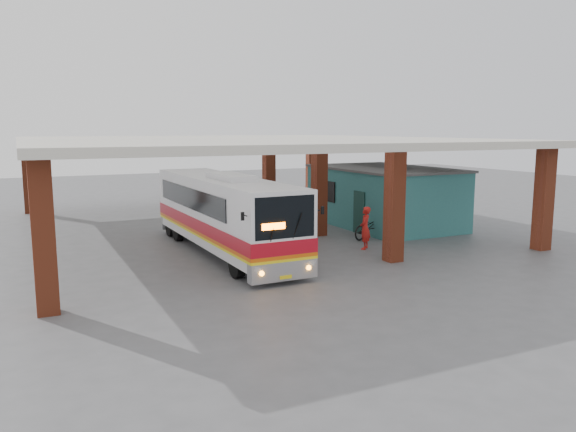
# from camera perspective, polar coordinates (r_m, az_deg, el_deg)

# --- Properties ---
(ground) EXTENTS (90.00, 90.00, 0.00)m
(ground) POSITION_cam_1_polar(r_m,az_deg,el_deg) (23.41, 0.25, -3.80)
(ground) COLOR #515154
(ground) RESTS_ON ground
(brick_columns) EXTENTS (20.10, 21.60, 4.35)m
(brick_columns) POSITION_cam_1_polar(r_m,az_deg,el_deg) (28.13, -1.59, 2.83)
(brick_columns) COLOR #953B20
(brick_columns) RESTS_ON ground
(canopy_roof) EXTENTS (21.00, 23.00, 0.30)m
(canopy_roof) POSITION_cam_1_polar(r_m,az_deg,el_deg) (29.01, -4.52, 7.59)
(canopy_roof) COLOR beige
(canopy_roof) RESTS_ON brick_columns
(shop_building) EXTENTS (5.20, 8.20, 3.11)m
(shop_building) POSITION_cam_1_polar(r_m,az_deg,el_deg) (30.34, 9.72, 1.99)
(shop_building) COLOR #2A676A
(shop_building) RESTS_ON ground
(coach_bus) EXTENTS (2.65, 11.60, 3.36)m
(coach_bus) POSITION_cam_1_polar(r_m,az_deg,el_deg) (23.32, -6.54, 0.27)
(coach_bus) COLOR silver
(coach_bus) RESTS_ON ground
(motorcycle) EXTENTS (2.28, 1.43, 1.13)m
(motorcycle) POSITION_cam_1_polar(r_m,az_deg,el_deg) (26.64, 8.23, -1.10)
(motorcycle) COLOR black
(motorcycle) RESTS_ON ground
(pedestrian) EXTENTS (0.79, 0.79, 1.84)m
(pedestrian) POSITION_cam_1_polar(r_m,az_deg,el_deg) (24.27, 7.84, -1.21)
(pedestrian) COLOR red
(pedestrian) RESTS_ON ground
(red_chair) EXTENTS (0.52, 0.52, 0.77)m
(red_chair) POSITION_cam_1_polar(r_m,az_deg,el_deg) (33.15, 1.35, 0.58)
(red_chair) COLOR #B41813
(red_chair) RESTS_ON ground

